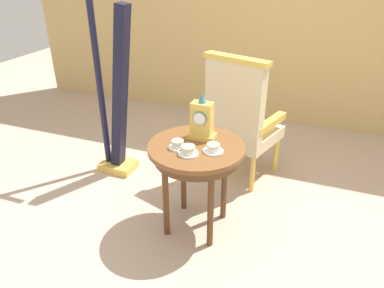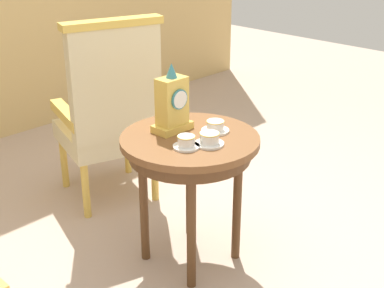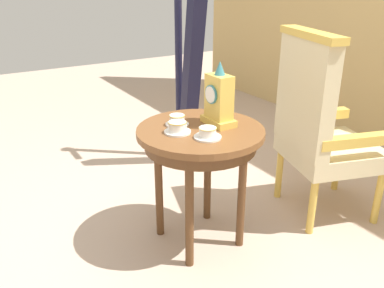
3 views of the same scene
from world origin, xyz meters
name	(u,v)px [view 3 (image 3 of 3)]	position (x,y,z in m)	size (l,w,h in m)	color
ground_plane	(192,231)	(0.00, 0.00, 0.00)	(10.00, 10.00, 0.00)	#BCA38E
side_table	(200,144)	(0.08, 0.00, 0.60)	(0.67, 0.67, 0.68)	brown
teacup_left	(177,121)	(-0.02, -0.08, 0.71)	(0.12, 0.12, 0.06)	white
teacup_right	(177,128)	(0.07, -0.13, 0.71)	(0.14, 0.14, 0.06)	white
teacup_center	(208,133)	(0.21, -0.04, 0.71)	(0.14, 0.14, 0.06)	white
mantel_clock	(219,100)	(0.08, 0.11, 0.82)	(0.19, 0.11, 0.34)	gold
armchair	(319,125)	(0.20, 0.76, 0.59)	(0.68, 0.67, 1.14)	beige
harp	(188,78)	(-0.86, 0.50, 0.69)	(0.40, 0.24, 1.72)	gold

